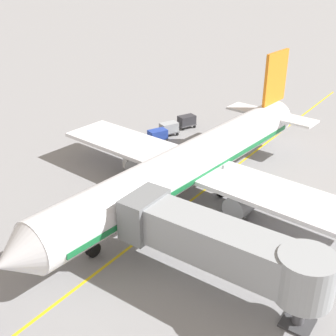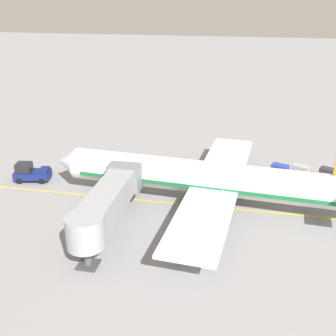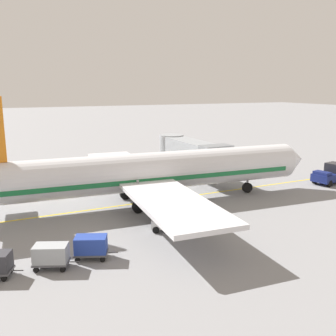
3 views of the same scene
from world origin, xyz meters
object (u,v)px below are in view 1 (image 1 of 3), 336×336
at_px(baggage_tug_lead, 136,163).
at_px(baggage_cart_front, 158,135).
at_px(parked_airliner, 190,164).
at_px(jet_bridge, 220,244).
at_px(baggage_cart_third_in_train, 187,121).
at_px(ground_crew_wing_walker, 137,179).
at_px(baggage_cart_second_in_train, 169,128).

bearing_deg(baggage_tug_lead, baggage_cart_front, -71.32).
bearing_deg(parked_airliner, jet_bridge, 131.31).
xyz_separation_m(jet_bridge, baggage_cart_third_in_train, (17.72, -23.42, -2.51)).
bearing_deg(ground_crew_wing_walker, baggage_cart_third_in_train, -72.84).
bearing_deg(baggage_cart_front, baggage_cart_second_in_train, -84.10).
bearing_deg(baggage_cart_front, ground_crew_wing_walker, 116.71).
relative_size(baggage_cart_third_in_train, ground_crew_wing_walker, 1.74).
relative_size(parked_airliner, baggage_cart_front, 12.73).
distance_m(parked_airliner, ground_crew_wing_walker, 5.49).
relative_size(baggage_tug_lead, ground_crew_wing_walker, 1.64).
xyz_separation_m(jet_bridge, ground_crew_wing_walker, (12.84, -7.60, -2.50)).
relative_size(parked_airliner, baggage_tug_lead, 13.47).
relative_size(parked_airliner, baggage_cart_third_in_train, 12.73).
distance_m(baggage_cart_third_in_train, ground_crew_wing_walker, 16.56).
xyz_separation_m(baggage_tug_lead, baggage_cart_front, (2.32, -6.87, 0.24)).
distance_m(parked_airliner, baggage_cart_third_in_train, 17.32).
bearing_deg(jet_bridge, baggage_tug_lead, -34.29).
bearing_deg(baggage_cart_second_in_train, baggage_cart_front, 95.90).
relative_size(baggage_cart_front, ground_crew_wing_walker, 1.74).
relative_size(parked_airliner, baggage_cart_second_in_train, 12.73).
xyz_separation_m(parked_airliner, jet_bridge, (-8.09, 9.20, 0.27)).
distance_m(parked_airliner, baggage_cart_second_in_train, 14.89).
distance_m(jet_bridge, baggage_tug_lead, 18.90).
xyz_separation_m(parked_airliner, baggage_cart_second_in_train, (9.96, -10.85, -2.24)).
height_order(baggage_tug_lead, baggage_cart_second_in_train, baggage_tug_lead).
relative_size(baggage_tug_lead, baggage_cart_second_in_train, 0.95).
bearing_deg(ground_crew_wing_walker, baggage_cart_second_in_train, -67.30).
relative_size(parked_airliner, jet_bridge, 2.66).
relative_size(jet_bridge, baggage_cart_second_in_train, 4.79).
distance_m(jet_bridge, baggage_cart_third_in_train, 29.48).
height_order(baggage_tug_lead, ground_crew_wing_walker, ground_crew_wing_walker).
relative_size(baggage_tug_lead, baggage_cart_front, 0.95).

